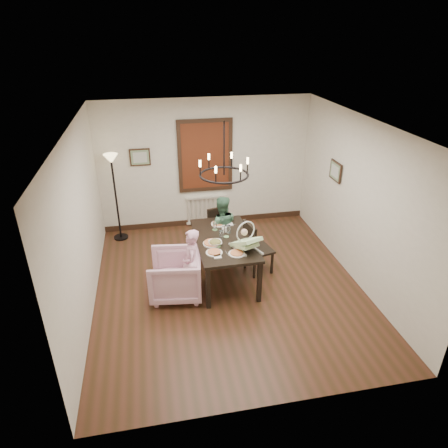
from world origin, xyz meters
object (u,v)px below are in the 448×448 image
object	(u,v)px
chair_far	(221,232)
elderly_woman	(192,269)
seated_man	(221,234)
baby_bouncer	(246,241)
dining_table	(224,243)
armchair	(175,275)
drinking_glass	(221,234)
floor_lamp	(116,199)
chair_right	(259,247)

from	to	relation	value
chair_far	elderly_woman	size ratio (longest dim) A/B	0.91
seated_man	baby_bouncer	xyz separation A→B (m)	(0.20, -1.11, 0.43)
dining_table	elderly_woman	distance (m)	0.77
armchair	seated_man	bearing A→B (deg)	143.84
drinking_glass	chair_far	bearing A→B (deg)	79.90
dining_table	floor_lamp	distance (m)	2.66
armchair	drinking_glass	world-z (taller)	drinking_glass
dining_table	chair_right	size ratio (longest dim) A/B	1.69
chair_right	seated_man	bearing A→B (deg)	31.98
elderly_woman	baby_bouncer	bearing A→B (deg)	92.52
dining_table	chair_right	world-z (taller)	chair_right
armchair	seated_man	distance (m)	1.41
dining_table	baby_bouncer	distance (m)	0.58
baby_bouncer	drinking_glass	size ratio (longest dim) A/B	3.46
chair_far	floor_lamp	size ratio (longest dim) A/B	0.51
dining_table	chair_far	xyz separation A→B (m)	(0.10, 0.86, -0.26)
chair_right	baby_bouncer	distance (m)	0.81
elderly_woman	drinking_glass	world-z (taller)	elderly_woman
elderly_woman	dining_table	bearing A→B (deg)	128.05
chair_right	chair_far	bearing A→B (deg)	22.44
dining_table	chair_far	world-z (taller)	chair_far
chair_right	baby_bouncer	size ratio (longest dim) A/B	1.95
chair_right	floor_lamp	distance (m)	3.13
armchair	baby_bouncer	world-z (taller)	baby_bouncer
chair_far	chair_right	world-z (taller)	chair_right
elderly_woman	seated_man	bearing A→B (deg)	152.06
dining_table	chair_far	size ratio (longest dim) A/B	1.88
chair_far	seated_man	bearing A→B (deg)	-112.50
chair_far	floor_lamp	xyz separation A→B (m)	(-1.98, 1.02, 0.44)
chair_far	seated_man	world-z (taller)	seated_man
baby_bouncer	drinking_glass	distance (m)	0.57
drinking_glass	floor_lamp	xyz separation A→B (m)	(-1.83, 1.87, 0.03)
chair_right	elderly_woman	bearing A→B (deg)	97.81
seated_man	drinking_glass	size ratio (longest dim) A/B	7.13
baby_bouncer	floor_lamp	distance (m)	3.17
armchair	floor_lamp	size ratio (longest dim) A/B	0.47
seated_man	floor_lamp	xyz separation A→B (m)	(-1.96, 1.21, 0.37)
dining_table	floor_lamp	world-z (taller)	floor_lamp
armchair	elderly_woman	xyz separation A→B (m)	(0.27, -0.05, 0.12)
dining_table	elderly_woman	size ratio (longest dim) A/B	1.70
chair_right	elderly_woman	size ratio (longest dim) A/B	1.00
armchair	elderly_woman	world-z (taller)	elderly_woman
dining_table	drinking_glass	world-z (taller)	drinking_glass
chair_far	drinking_glass	size ratio (longest dim) A/B	6.09
chair_right	seated_man	size ratio (longest dim) A/B	0.95
chair_far	armchair	world-z (taller)	chair_far
chair_right	armchair	distance (m)	1.62
chair_far	chair_right	bearing A→B (deg)	-68.62
dining_table	armchair	distance (m)	1.01
dining_table	drinking_glass	distance (m)	0.17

